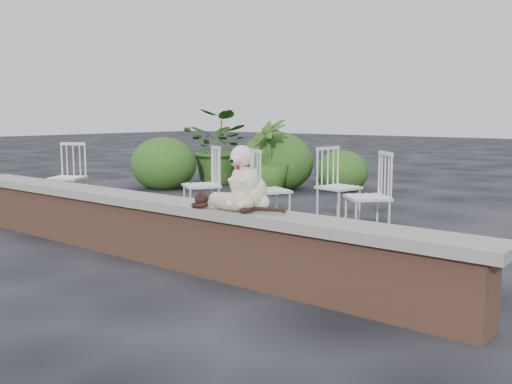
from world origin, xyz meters
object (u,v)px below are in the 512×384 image
Objects in this scene: chair_b at (201,184)px; potted_plant_a at (219,147)px; chair_a at (67,177)px; chair_e at (339,186)px; chair_c at (269,189)px; dog at (250,177)px; cat at (230,200)px; potted_plant_b at (268,157)px; chair_d at (367,196)px.

chair_b is 3.90m from potted_plant_a.
chair_a and chair_e have the same top height.
potted_plant_a is at bearing -12.06° from chair_c.
cat is at bearing -124.60° from dog.
chair_c is 0.90m from chair_e.
potted_plant_b is (-2.94, 4.26, -0.04)m from cat.
dog reaches higher than chair_d.
chair_e is 0.66× the size of potted_plant_a.
dog is 0.37× the size of potted_plant_a.
potted_plant_a is (-0.42, 3.58, 0.24)m from chair_a.
dog is 0.25m from cat.
chair_c and chair_e have the same top height.
potted_plant_a is (-4.58, 4.60, -0.13)m from dog.
potted_plant_a reaches higher than chair_e.
chair_c is 4.47m from potted_plant_a.
potted_plant_b is (-1.86, 2.37, 0.15)m from chair_c.
chair_c is at bearing -15.20° from chair_a.
potted_plant_a is at bearing 161.26° from chair_b.
dog is at bearing 55.40° from cat.
chair_a is 2.13m from chair_b.
potted_plant_b is at bearing -24.04° from chair_c.
dog is 0.55× the size of cat.
chair_a is (-4.17, 1.02, -0.37)m from dog.
chair_c reaches higher than cat.
potted_plant_a reaches higher than potted_plant_b.
chair_a is (-3.01, -0.72, 0.00)m from chair_c.
chair_d is (4.17, 0.95, 0.00)m from chair_a.
chair_d is (-0.00, 1.97, -0.37)m from dog.
dog is 0.56× the size of chair_d.
dog is at bearing 151.38° from chair_c.
dog is 2.67m from chair_b.
dog is at bearing -42.48° from chair_a.
potted_plant_b is at bearing -17.39° from potted_plant_a.
dog reaches higher than cat.
chair_a is at bearing -110.36° from potted_plant_b.
chair_b is at bearing -126.73° from chair_d.
chair_c and chair_a have the same top height.
chair_c is at bearing -39.85° from potted_plant_a.
potted_plant_a reaches higher than chair_a.
chair_a is at bearing -83.37° from potted_plant_a.
dog reaches higher than chair_c.
chair_e is (-0.68, 2.51, -0.37)m from dog.
chair_e is 1.00× the size of chair_d.
dog is at bearing -5.13° from chair_b.
chair_b is 0.75× the size of potted_plant_b.
dog is 5.11m from potted_plant_b.
potted_plant_a is at bearing 128.35° from dog.
chair_b is at bearing 132.87° from cat.
chair_b and chair_d have the same top height.
potted_plant_a is at bearing 74.27° from chair_e.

